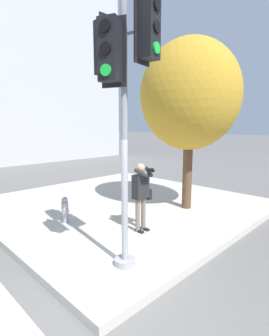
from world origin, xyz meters
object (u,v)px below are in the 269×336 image
at_px(person_photographer, 141,191).
at_px(fire_hydrant, 65,210).
at_px(street_tree, 190,96).
at_px(traffic_signal_pole, 122,76).

relative_size(person_photographer, fire_hydrant, 2.39).
xyz_separation_m(person_photographer, street_tree, (2.35, 0.26, 2.45)).
relative_size(traffic_signal_pole, fire_hydrant, 7.08).
xyz_separation_m(traffic_signal_pole, street_tree, (3.83, 1.20, 0.08)).
xyz_separation_m(street_tree, fire_hydrant, (-3.38, 1.57, -3.10)).
bearing_deg(street_tree, traffic_signal_pole, -162.58).
relative_size(traffic_signal_pole, street_tree, 0.97).
distance_m(traffic_signal_pole, street_tree, 4.01).
bearing_deg(fire_hydrant, traffic_signal_pole, -99.13).
height_order(traffic_signal_pole, fire_hydrant, traffic_signal_pole).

